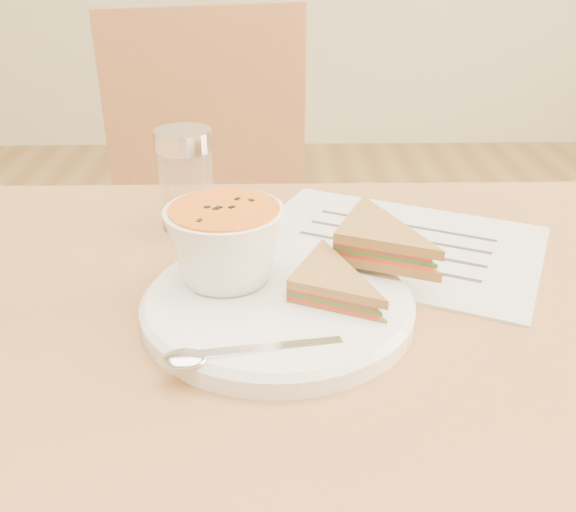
{
  "coord_description": "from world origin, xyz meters",
  "views": [
    {
      "loc": [
        0.01,
        -0.51,
        1.07
      ],
      "look_at": [
        0.02,
        0.02,
        0.8
      ],
      "focal_mm": 40.0,
      "sensor_mm": 36.0,
      "label": 1
    }
  ],
  "objects_px": {
    "chair_far": "(231,264)",
    "soup_bowl": "(226,247)",
    "plate": "(278,306)",
    "condiment_shaker": "(186,180)"
  },
  "relations": [
    {
      "from": "soup_bowl",
      "to": "condiment_shaker",
      "type": "xyz_separation_m",
      "value": [
        -0.06,
        0.17,
        0.0
      ]
    },
    {
      "from": "plate",
      "to": "condiment_shaker",
      "type": "bearing_deg",
      "value": 117.71
    },
    {
      "from": "chair_far",
      "to": "plate",
      "type": "relative_size",
      "value": 3.72
    },
    {
      "from": "soup_bowl",
      "to": "chair_far",
      "type": "bearing_deg",
      "value": 94.09
    },
    {
      "from": "chair_far",
      "to": "soup_bowl",
      "type": "bearing_deg",
      "value": 78.67
    },
    {
      "from": "plate",
      "to": "soup_bowl",
      "type": "distance_m",
      "value": 0.07
    },
    {
      "from": "chair_far",
      "to": "plate",
      "type": "xyz_separation_m",
      "value": [
        0.09,
        -0.63,
        0.29
      ]
    },
    {
      "from": "soup_bowl",
      "to": "condiment_shaker",
      "type": "bearing_deg",
      "value": 108.49
    },
    {
      "from": "plate",
      "to": "condiment_shaker",
      "type": "relative_size",
      "value": 2.12
    },
    {
      "from": "chair_far",
      "to": "soup_bowl",
      "type": "height_order",
      "value": "chair_far"
    }
  ]
}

